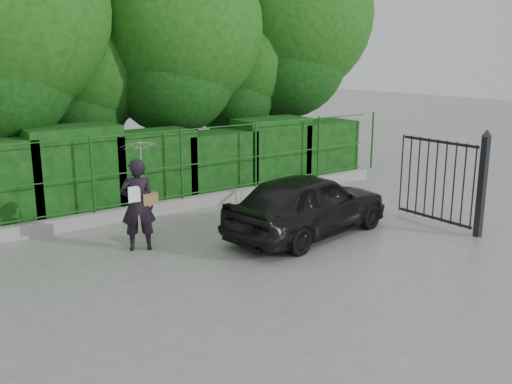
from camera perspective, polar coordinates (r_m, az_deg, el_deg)
ground at (r=10.94m, az=2.23°, el=-7.23°), size 80.00×80.00×0.00m
kerb at (r=14.53m, az=-8.72°, el=-1.44°), size 14.00×0.25×0.30m
fence at (r=14.39m, az=-8.09°, el=2.73°), size 14.13×0.06×1.80m
hedge at (r=15.12m, az=-11.34°, el=2.37°), size 14.20×1.20×2.22m
trees at (r=17.46m, az=-10.85°, el=15.80°), size 17.10×6.15×8.08m
gate at (r=13.41m, az=19.99°, el=1.17°), size 0.22×2.33×2.36m
woman at (r=11.64m, az=-11.54°, el=0.89°), size 0.98×0.86×2.23m
car at (r=12.49m, az=5.25°, el=-1.19°), size 4.38×2.34×1.42m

